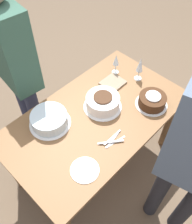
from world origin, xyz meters
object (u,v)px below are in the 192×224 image
at_px(cake_front_chocolate, 152,101).
at_px(wine_glass_far, 116,61).
at_px(person_watching, 15,62).
at_px(cake_center_white, 103,102).
at_px(cake_back_decorated, 49,120).
at_px(wine_glass_near, 140,65).

bearing_deg(cake_front_chocolate, wine_glass_far, 79.39).
xyz_separation_m(cake_front_chocolate, person_watching, (-0.58, 0.91, 0.20)).
relative_size(cake_center_white, person_watching, 0.18).
distance_m(wine_glass_far, person_watching, 0.81).
bearing_deg(cake_back_decorated, cake_front_chocolate, -32.52).
bearing_deg(cake_center_white, wine_glass_far, 27.57).
xyz_separation_m(cake_front_chocolate, wine_glass_far, (0.08, 0.45, 0.08)).
bearing_deg(cake_front_chocolate, cake_center_white, 137.46).
height_order(cake_front_chocolate, wine_glass_far, wine_glass_far).
height_order(cake_center_white, cake_back_decorated, cake_center_white).
distance_m(cake_front_chocolate, person_watching, 1.09).
bearing_deg(cake_back_decorated, cake_center_white, -23.44).
relative_size(cake_front_chocolate, cake_back_decorated, 0.82).
bearing_deg(wine_glass_near, cake_back_decorated, 168.46).
bearing_deg(cake_back_decorated, person_watching, 79.25).
relative_size(wine_glass_near, person_watching, 0.13).
bearing_deg(cake_front_chocolate, cake_back_decorated, 147.48).
height_order(wine_glass_near, person_watching, person_watching).
xyz_separation_m(cake_center_white, cake_front_chocolate, (0.28, -0.26, -0.01)).
height_order(cake_front_chocolate, person_watching, person_watching).
distance_m(cake_center_white, person_watching, 0.74).
bearing_deg(wine_glass_near, person_watching, 138.47).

